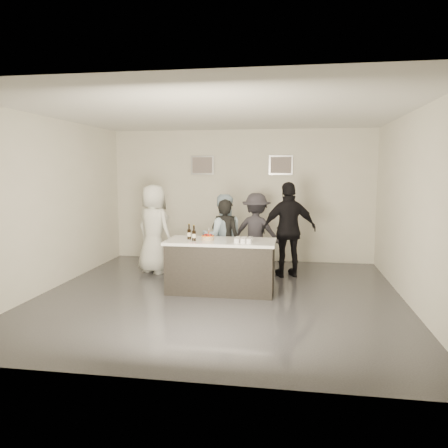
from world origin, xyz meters
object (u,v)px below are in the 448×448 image
(person_guest_right, at_px, (289,230))
(person_main_blue, at_px, (223,237))
(bar_counter, at_px, (221,266))
(person_main_black, at_px, (225,241))
(cake, at_px, (208,238))
(beer_bottle_a, at_px, (189,232))
(person_guest_left, at_px, (154,229))
(person_guest_back, at_px, (256,232))
(beer_bottle_b, at_px, (194,233))

(person_guest_right, bearing_deg, person_main_blue, 1.32)
(bar_counter, xyz_separation_m, person_main_black, (-0.04, 0.72, 0.33))
(cake, height_order, beer_bottle_a, beer_bottle_a)
(person_guest_left, bearing_deg, beer_bottle_a, 160.84)
(bar_counter, xyz_separation_m, person_guest_back, (0.46, 1.72, 0.36))
(person_guest_back, bearing_deg, person_main_black, 73.85)
(bar_counter, distance_m, beer_bottle_b, 0.74)
(cake, relative_size, person_main_black, 0.14)
(beer_bottle_a, height_order, person_main_black, person_main_black)
(person_main_black, bearing_deg, person_guest_left, 0.86)
(cake, height_order, person_guest_back, person_guest_back)
(person_main_black, height_order, person_guest_back, person_guest_back)
(beer_bottle_b, bearing_deg, person_main_black, 64.28)
(bar_counter, height_order, person_guest_right, person_guest_right)
(cake, height_order, person_guest_left, person_guest_left)
(cake, relative_size, beer_bottle_a, 0.85)
(bar_counter, xyz_separation_m, beer_bottle_a, (-0.56, 0.02, 0.58))
(person_guest_left, bearing_deg, bar_counter, 172.80)
(cake, relative_size, beer_bottle_b, 0.85)
(beer_bottle_a, bearing_deg, person_guest_left, 130.88)
(person_guest_left, bearing_deg, person_main_blue, -163.33)
(beer_bottle_a, height_order, beer_bottle_b, same)
(person_main_blue, distance_m, person_guest_left, 1.52)
(person_main_black, bearing_deg, cake, 93.85)
(person_guest_right, bearing_deg, beer_bottle_a, 18.83)
(person_guest_back, bearing_deg, bar_counter, 85.14)
(person_guest_left, height_order, person_guest_right, person_guest_right)
(bar_counter, height_order, person_guest_left, person_guest_left)
(person_guest_back, bearing_deg, person_guest_left, 24.18)
(bar_counter, xyz_separation_m, beer_bottle_b, (-0.44, -0.13, 0.58))
(cake, bearing_deg, beer_bottle_a, 173.74)
(cake, bearing_deg, person_guest_back, 68.57)
(person_guest_left, bearing_deg, person_guest_right, -148.26)
(person_main_black, bearing_deg, beer_bottle_b, 82.56)
(person_guest_right, bearing_deg, person_guest_back, -50.24)
(bar_counter, distance_m, person_guest_back, 1.81)
(beer_bottle_a, xyz_separation_m, beer_bottle_b, (0.12, -0.15, 0.00))
(person_main_blue, bearing_deg, person_guest_back, -136.53)
(cake, distance_m, person_guest_right, 1.89)
(bar_counter, distance_m, cake, 0.54)
(bar_counter, distance_m, person_main_blue, 0.93)
(person_main_black, height_order, person_main_blue, person_main_blue)
(beer_bottle_b, xyz_separation_m, person_main_blue, (0.34, 0.98, -0.21))
(person_main_blue, relative_size, person_guest_left, 0.91)
(beer_bottle_a, relative_size, person_guest_left, 0.14)
(beer_bottle_a, bearing_deg, beer_bottle_b, -50.55)
(beer_bottle_a, bearing_deg, bar_counter, -1.83)
(person_main_black, height_order, person_guest_right, person_guest_right)
(cake, xyz_separation_m, person_guest_left, (-1.36, 1.22, -0.04))
(person_main_black, distance_m, person_guest_left, 1.63)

